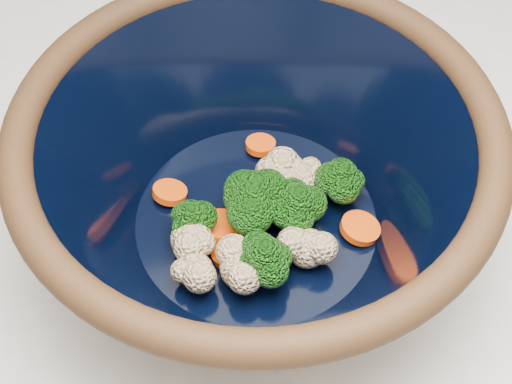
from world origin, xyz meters
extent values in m
cylinder|color=black|center=(-0.08, 0.07, 0.91)|extent=(0.20, 0.20, 0.01)
torus|color=black|center=(-0.08, 0.07, 1.04)|extent=(0.34, 0.34, 0.02)
cylinder|color=black|center=(-0.08, 0.07, 0.93)|extent=(0.19, 0.19, 0.00)
cylinder|color=#608442|center=(-0.01, 0.07, 0.94)|extent=(0.01, 0.01, 0.02)
ellipsoid|color=#1D5E11|center=(-0.01, 0.07, 0.96)|extent=(0.04, 0.04, 0.03)
cylinder|color=#608442|center=(-0.09, 0.01, 0.94)|extent=(0.01, 0.01, 0.02)
ellipsoid|color=#1D5E11|center=(-0.09, 0.01, 0.97)|extent=(0.04, 0.04, 0.03)
cylinder|color=#608442|center=(-0.08, 0.06, 0.94)|extent=(0.01, 0.01, 0.02)
ellipsoid|color=#1D5E11|center=(-0.08, 0.06, 0.97)|extent=(0.04, 0.04, 0.04)
cylinder|color=#608442|center=(-0.13, 0.06, 0.94)|extent=(0.01, 0.01, 0.02)
ellipsoid|color=#1D5E11|center=(-0.13, 0.06, 0.96)|extent=(0.03, 0.03, 0.03)
cylinder|color=#608442|center=(-0.05, 0.05, 0.94)|extent=(0.01, 0.01, 0.02)
ellipsoid|color=#1D5E11|center=(-0.05, 0.05, 0.97)|extent=(0.04, 0.04, 0.04)
cylinder|color=#608442|center=(-0.08, 0.07, 0.94)|extent=(0.01, 0.01, 0.02)
ellipsoid|color=#1D5E11|center=(-0.08, 0.07, 0.97)|extent=(0.04, 0.04, 0.04)
sphere|color=beige|center=(-0.05, 0.06, 0.95)|extent=(0.03, 0.03, 0.03)
sphere|color=beige|center=(-0.13, 0.05, 0.95)|extent=(0.03, 0.03, 0.03)
sphere|color=beige|center=(-0.08, 0.07, 0.95)|extent=(0.03, 0.03, 0.03)
sphere|color=beige|center=(-0.05, 0.02, 0.95)|extent=(0.03, 0.03, 0.03)
sphere|color=beige|center=(-0.10, 0.02, 0.95)|extent=(0.03, 0.03, 0.03)
sphere|color=beige|center=(-0.08, 0.07, 0.95)|extent=(0.03, 0.03, 0.03)
sphere|color=beige|center=(-0.04, 0.09, 0.95)|extent=(0.03, 0.03, 0.03)
sphere|color=beige|center=(-0.05, 0.09, 0.95)|extent=(0.03, 0.03, 0.03)
sphere|color=beige|center=(-0.13, 0.03, 0.95)|extent=(0.03, 0.03, 0.03)
cylinder|color=#E24109|center=(-0.06, 0.14, 0.94)|extent=(0.03, 0.03, 0.01)
cylinder|color=#E24109|center=(-0.08, 0.08, 0.94)|extent=(0.03, 0.03, 0.01)
cylinder|color=#E24109|center=(-0.11, 0.07, 0.94)|extent=(0.03, 0.03, 0.01)
cylinder|color=#E24109|center=(-0.14, 0.11, 0.94)|extent=(0.03, 0.03, 0.01)
cylinder|color=#E24109|center=(-0.08, 0.07, 0.94)|extent=(0.03, 0.03, 0.01)
cylinder|color=#E24109|center=(-0.10, 0.04, 0.94)|extent=(0.03, 0.03, 0.01)
cylinder|color=#E24109|center=(-0.01, 0.04, 0.94)|extent=(0.03, 0.03, 0.01)
camera|label=1|loc=(-0.16, -0.24, 1.39)|focal=50.00mm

